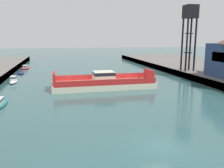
{
  "coord_description": "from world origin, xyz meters",
  "views": [
    {
      "loc": [
        -8.67,
        -18.7,
        9.78
      ],
      "look_at": [
        0.0,
        19.65,
        2.0
      ],
      "focal_mm": 38.29,
      "sensor_mm": 36.0,
      "label": 1
    }
  ],
  "objects": [
    {
      "name": "ground_plane",
      "position": [
        0.0,
        0.0,
        0.0
      ],
      "size": [
        400.0,
        400.0,
        0.0
      ],
      "primitive_type": "plane",
      "color": "#335B5B"
    },
    {
      "name": "moored_boat_near_left",
      "position": [
        -18.39,
        35.82,
        0.53
      ],
      "size": [
        1.66,
        4.88,
        1.43
      ],
      "color": "white",
      "rests_on": "ground"
    },
    {
      "name": "moored_boat_mid_left",
      "position": [
        -18.64,
        49.16,
        0.26
      ],
      "size": [
        2.32,
        5.4,
        1.0
      ],
      "color": "navy",
      "rests_on": "ground"
    },
    {
      "name": "chain_ferry",
      "position": [
        -0.19,
        26.21,
        1.01
      ],
      "size": [
        19.75,
        6.77,
        3.3
      ],
      "color": "beige",
      "rests_on": "ground"
    },
    {
      "name": "moored_boat_near_right",
      "position": [
        -18.62,
        58.93,
        0.45
      ],
      "size": [
        2.68,
        5.74,
        1.21
      ],
      "color": "red",
      "rests_on": "ground"
    },
    {
      "name": "crane_tower",
      "position": [
        22.97,
        35.38,
        13.55
      ],
      "size": [
        2.92,
        2.92,
        15.88
      ],
      "color": "black",
      "rests_on": "quay_right"
    }
  ]
}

